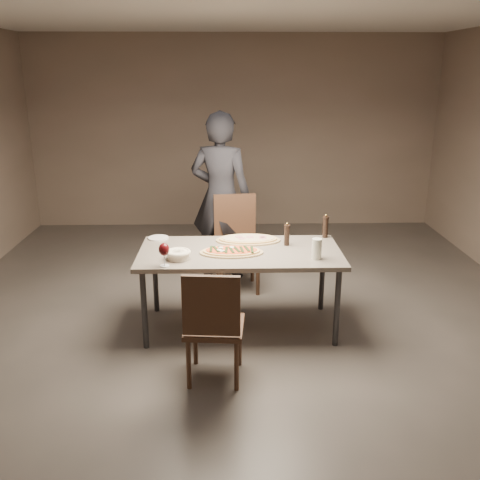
{
  "coord_description": "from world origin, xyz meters",
  "views": [
    {
      "loc": [
        -0.11,
        -4.51,
        2.29
      ],
      "look_at": [
        0.0,
        0.0,
        0.85
      ],
      "focal_mm": 40.0,
      "sensor_mm": 36.0,
      "label": 1
    }
  ],
  "objects_px": {
    "zucchini_pizza": "(231,251)",
    "ham_pizza": "(248,239)",
    "pepper_mill_left": "(287,235)",
    "carafe": "(317,249)",
    "chair_near": "(213,321)",
    "diner": "(221,197)",
    "dining_table": "(240,257)",
    "chair_far": "(236,237)",
    "bread_basket": "(178,254)"
  },
  "relations": [
    {
      "from": "diner",
      "to": "bread_basket",
      "type": "bearing_deg",
      "value": 93.19
    },
    {
      "from": "ham_pizza",
      "to": "chair_near",
      "type": "bearing_deg",
      "value": -126.19
    },
    {
      "from": "chair_far",
      "to": "pepper_mill_left",
      "type": "bearing_deg",
      "value": 111.68
    },
    {
      "from": "ham_pizza",
      "to": "bread_basket",
      "type": "distance_m",
      "value": 0.79
    },
    {
      "from": "ham_pizza",
      "to": "bread_basket",
      "type": "relative_size",
      "value": 2.83
    },
    {
      "from": "chair_far",
      "to": "dining_table",
      "type": "bearing_deg",
      "value": 85.04
    },
    {
      "from": "dining_table",
      "to": "bread_basket",
      "type": "xyz_separation_m",
      "value": [
        -0.53,
        -0.21,
        0.1
      ]
    },
    {
      "from": "carafe",
      "to": "ham_pizza",
      "type": "bearing_deg",
      "value": 138.02
    },
    {
      "from": "dining_table",
      "to": "chair_far",
      "type": "distance_m",
      "value": 1.02
    },
    {
      "from": "ham_pizza",
      "to": "chair_near",
      "type": "relative_size",
      "value": 0.66
    },
    {
      "from": "dining_table",
      "to": "ham_pizza",
      "type": "relative_size",
      "value": 2.96
    },
    {
      "from": "bread_basket",
      "to": "diner",
      "type": "relative_size",
      "value": 0.11
    },
    {
      "from": "pepper_mill_left",
      "to": "diner",
      "type": "relative_size",
      "value": 0.11
    },
    {
      "from": "carafe",
      "to": "diner",
      "type": "height_order",
      "value": "diner"
    },
    {
      "from": "carafe",
      "to": "chair_far",
      "type": "xyz_separation_m",
      "value": [
        -0.66,
        1.23,
        -0.27
      ]
    },
    {
      "from": "dining_table",
      "to": "chair_near",
      "type": "xyz_separation_m",
      "value": [
        -0.22,
        -0.93,
        -0.18
      ]
    },
    {
      "from": "dining_table",
      "to": "chair_far",
      "type": "bearing_deg",
      "value": 90.93
    },
    {
      "from": "zucchini_pizza",
      "to": "carafe",
      "type": "height_order",
      "value": "carafe"
    },
    {
      "from": "carafe",
      "to": "diner",
      "type": "relative_size",
      "value": 0.09
    },
    {
      "from": "zucchini_pizza",
      "to": "chair_far",
      "type": "relative_size",
      "value": 0.55
    },
    {
      "from": "dining_table",
      "to": "bread_basket",
      "type": "distance_m",
      "value": 0.58
    },
    {
      "from": "carafe",
      "to": "chair_far",
      "type": "height_order",
      "value": "chair_far"
    },
    {
      "from": "ham_pizza",
      "to": "bread_basket",
      "type": "height_order",
      "value": "bread_basket"
    },
    {
      "from": "zucchini_pizza",
      "to": "ham_pizza",
      "type": "height_order",
      "value": "zucchini_pizza"
    },
    {
      "from": "bread_basket",
      "to": "carafe",
      "type": "distance_m",
      "value": 1.18
    },
    {
      "from": "ham_pizza",
      "to": "carafe",
      "type": "distance_m",
      "value": 0.76
    },
    {
      "from": "dining_table",
      "to": "chair_near",
      "type": "relative_size",
      "value": 1.95
    },
    {
      "from": "zucchini_pizza",
      "to": "diner",
      "type": "xyz_separation_m",
      "value": [
        -0.1,
        1.36,
        0.18
      ]
    },
    {
      "from": "zucchini_pizza",
      "to": "carafe",
      "type": "relative_size",
      "value": 3.16
    },
    {
      "from": "bread_basket",
      "to": "diner",
      "type": "distance_m",
      "value": 1.55
    },
    {
      "from": "pepper_mill_left",
      "to": "carafe",
      "type": "xyz_separation_m",
      "value": [
        0.21,
        -0.37,
        -0.01
      ]
    },
    {
      "from": "carafe",
      "to": "chair_near",
      "type": "height_order",
      "value": "carafe"
    },
    {
      "from": "ham_pizza",
      "to": "diner",
      "type": "xyz_separation_m",
      "value": [
        -0.27,
        1.01,
        0.18
      ]
    },
    {
      "from": "diner",
      "to": "chair_far",
      "type": "bearing_deg",
      "value": 136.28
    },
    {
      "from": "chair_far",
      "to": "ham_pizza",
      "type": "bearing_deg",
      "value": 91.96
    },
    {
      "from": "ham_pizza",
      "to": "zucchini_pizza",
      "type": "bearing_deg",
      "value": -136.9
    },
    {
      "from": "chair_far",
      "to": "zucchini_pizza",
      "type": "bearing_deg",
      "value": 80.84
    },
    {
      "from": "zucchini_pizza",
      "to": "carafe",
      "type": "xyz_separation_m",
      "value": [
        0.73,
        -0.16,
        0.07
      ]
    },
    {
      "from": "chair_far",
      "to": "diner",
      "type": "height_order",
      "value": "diner"
    },
    {
      "from": "ham_pizza",
      "to": "diner",
      "type": "distance_m",
      "value": 1.06
    },
    {
      "from": "zucchini_pizza",
      "to": "chair_far",
      "type": "bearing_deg",
      "value": 71.78
    },
    {
      "from": "dining_table",
      "to": "chair_near",
      "type": "bearing_deg",
      "value": -103.43
    },
    {
      "from": "ham_pizza",
      "to": "chair_far",
      "type": "xyz_separation_m",
      "value": [
        -0.1,
        0.73,
        -0.2
      ]
    },
    {
      "from": "ham_pizza",
      "to": "pepper_mill_left",
      "type": "relative_size",
      "value": 2.84
    },
    {
      "from": "pepper_mill_left",
      "to": "chair_far",
      "type": "distance_m",
      "value": 1.01
    },
    {
      "from": "chair_near",
      "to": "diner",
      "type": "relative_size",
      "value": 0.49
    },
    {
      "from": "zucchini_pizza",
      "to": "chair_near",
      "type": "distance_m",
      "value": 0.91
    },
    {
      "from": "dining_table",
      "to": "zucchini_pizza",
      "type": "bearing_deg",
      "value": -138.66
    },
    {
      "from": "ham_pizza",
      "to": "diner",
      "type": "relative_size",
      "value": 0.32
    },
    {
      "from": "pepper_mill_left",
      "to": "bread_basket",
      "type": "bearing_deg",
      "value": -159.84
    }
  ]
}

